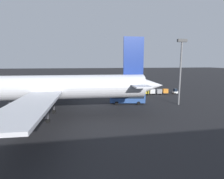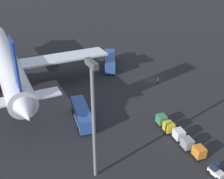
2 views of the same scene
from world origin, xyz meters
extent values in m
plane|color=#232326|center=(0.00, 0.00, 0.00)|extent=(600.00, 600.00, 0.00)
cylinder|color=silver|center=(13.12, 32.93, 6.85)|extent=(46.82, 6.87, 5.27)
cone|color=silver|center=(-11.78, 33.78, 6.85)|extent=(7.01, 4.98, 4.74)
cube|color=silver|center=(11.24, 46.37, 6.19)|extent=(6.80, 21.66, 0.44)
cube|color=silver|center=(10.33, 19.65, 6.19)|extent=(6.80, 21.66, 0.44)
cube|color=navy|center=(-7.87, 33.65, 13.70)|extent=(4.68, 0.52, 8.43)
cube|color=silver|center=(-8.34, 33.67, 7.38)|extent=(3.74, 13.81, 0.28)
cylinder|color=#38383D|center=(12.53, 43.10, 4.52)|extent=(5.70, 3.09, 2.90)
cylinder|color=#38383D|center=(11.84, 22.82, 4.52)|extent=(5.70, 3.09, 2.90)
cylinder|color=#38383D|center=(10.90, 36.43, 2.11)|extent=(0.50, 0.50, 4.22)
cylinder|color=black|center=(10.90, 36.43, 0.45)|extent=(0.92, 0.53, 0.90)
cylinder|color=#38383D|center=(10.67, 29.58, 2.11)|extent=(0.50, 0.50, 4.22)
cylinder|color=black|center=(10.67, 29.58, 0.45)|extent=(0.92, 0.53, 0.90)
cube|color=#2D5199|center=(12.78, 5.58, 1.84)|extent=(12.33, 8.01, 2.77)
cube|color=#192333|center=(12.78, 5.58, 2.32)|extent=(11.46, 7.61, 0.89)
cylinder|color=black|center=(16.87, 5.17, 0.50)|extent=(1.03, 0.71, 1.00)
cylinder|color=black|center=(15.57, 2.56, 0.50)|extent=(1.03, 0.71, 1.00)
cylinder|color=black|center=(9.99, 8.59, 0.50)|extent=(1.03, 0.71, 1.00)
cylinder|color=black|center=(8.69, 5.98, 0.50)|extent=(1.03, 0.71, 1.00)
cube|color=#2D5199|center=(-9.43, 23.11, 1.80)|extent=(10.63, 4.55, 2.70)
cube|color=#192333|center=(-9.43, 23.11, 2.27)|extent=(9.82, 4.43, 0.86)
cylinder|color=black|center=(-6.03, 23.86, 0.50)|extent=(1.04, 0.48, 1.00)
cylinder|color=black|center=(-6.55, 21.14, 0.50)|extent=(1.04, 0.48, 1.00)
cylinder|color=black|center=(-12.30, 25.07, 0.50)|extent=(1.04, 0.48, 1.00)
cylinder|color=black|center=(-12.83, 22.36, 0.50)|extent=(1.04, 0.48, 1.00)
cube|color=white|center=(-32.43, 10.68, 0.65)|extent=(2.47, 1.44, 0.70)
cube|color=#192333|center=(-32.01, 10.70, 1.55)|extent=(1.15, 1.23, 1.10)
cylinder|color=black|center=(-31.63, 11.43, 0.30)|extent=(0.61, 0.25, 0.60)
cylinder|color=black|center=(-31.55, 10.03, 0.30)|extent=(0.61, 0.25, 0.60)
cylinder|color=black|center=(-33.31, 11.33, 0.30)|extent=(0.61, 0.25, 0.60)
cylinder|color=black|center=(-33.23, 9.93, 0.30)|extent=(0.61, 0.25, 0.60)
cylinder|color=#1E1E2D|center=(-2.69, 0.02, 0.42)|extent=(0.32, 0.32, 0.85)
cylinder|color=orange|center=(-2.69, 0.02, 1.18)|extent=(0.38, 0.38, 0.65)
sphere|color=tan|center=(-2.69, 0.02, 1.62)|extent=(0.24, 0.24, 0.24)
cube|color=#38383D|center=(-28.13, 10.19, 0.41)|extent=(2.21, 1.95, 0.10)
cube|color=orange|center=(-28.13, 10.19, 1.26)|extent=(2.11, 1.85, 1.60)
cylinder|color=black|center=(-27.28, 10.72, 0.18)|extent=(0.37, 0.17, 0.36)
cylinder|color=black|center=(-27.47, 9.45, 0.18)|extent=(0.37, 0.17, 0.36)
cylinder|color=black|center=(-28.79, 10.93, 0.18)|extent=(0.37, 0.17, 0.36)
cylinder|color=black|center=(-28.97, 9.66, 0.18)|extent=(0.37, 0.17, 0.36)
cube|color=#38383D|center=(-25.49, 10.41, 0.41)|extent=(2.21, 1.95, 0.10)
cube|color=gray|center=(-25.49, 10.41, 1.26)|extent=(2.11, 1.85, 1.60)
cylinder|color=black|center=(-24.65, 10.93, 0.18)|extent=(0.37, 0.17, 0.36)
cylinder|color=black|center=(-24.83, 9.66, 0.18)|extent=(0.37, 0.17, 0.36)
cylinder|color=black|center=(-26.15, 11.15, 0.18)|extent=(0.37, 0.17, 0.36)
cylinder|color=black|center=(-26.33, 9.88, 0.18)|extent=(0.37, 0.17, 0.36)
cube|color=#38383D|center=(-22.85, 10.02, 0.41)|extent=(2.21, 1.95, 0.10)
cube|color=silver|center=(-22.85, 10.02, 1.26)|extent=(2.11, 1.85, 1.60)
cylinder|color=black|center=(-22.01, 10.55, 0.18)|extent=(0.37, 0.17, 0.36)
cylinder|color=black|center=(-22.19, 9.28, 0.18)|extent=(0.37, 0.17, 0.36)
cylinder|color=black|center=(-23.52, 10.76, 0.18)|extent=(0.37, 0.17, 0.36)
cylinder|color=black|center=(-23.70, 9.49, 0.18)|extent=(0.37, 0.17, 0.36)
cube|color=#38383D|center=(-20.22, 10.23, 0.41)|extent=(2.21, 1.95, 0.10)
cube|color=gold|center=(-20.22, 10.23, 1.26)|extent=(2.11, 1.85, 1.60)
cylinder|color=black|center=(-19.37, 10.76, 0.18)|extent=(0.37, 0.17, 0.36)
cylinder|color=black|center=(-19.56, 9.49, 0.18)|extent=(0.37, 0.17, 0.36)
cylinder|color=black|center=(-20.88, 10.97, 0.18)|extent=(0.37, 0.17, 0.36)
cylinder|color=black|center=(-21.06, 9.70, 0.18)|extent=(0.37, 0.17, 0.36)
cube|color=#38383D|center=(-17.58, 9.92, 0.41)|extent=(2.21, 1.95, 0.10)
cube|color=#38844C|center=(-17.58, 9.92, 1.26)|extent=(2.11, 1.85, 1.60)
cylinder|color=black|center=(-16.74, 10.45, 0.18)|extent=(0.37, 0.17, 0.36)
cylinder|color=black|center=(-16.92, 9.18, 0.18)|extent=(0.37, 0.17, 0.36)
cylinder|color=black|center=(-18.24, 10.66, 0.18)|extent=(0.37, 0.17, 0.36)
cylinder|color=black|center=(-18.42, 9.40, 0.18)|extent=(0.37, 0.17, 0.36)
cylinder|color=slate|center=(-23.88, 26.79, 8.91)|extent=(0.50, 0.50, 17.82)
cube|color=#4C4C4C|center=(-23.88, 26.79, 18.22)|extent=(2.80, 0.70, 0.80)
camera|label=1|loc=(4.01, 72.37, 12.27)|focal=28.00mm
camera|label=2|loc=(-53.28, 39.28, 31.25)|focal=45.00mm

